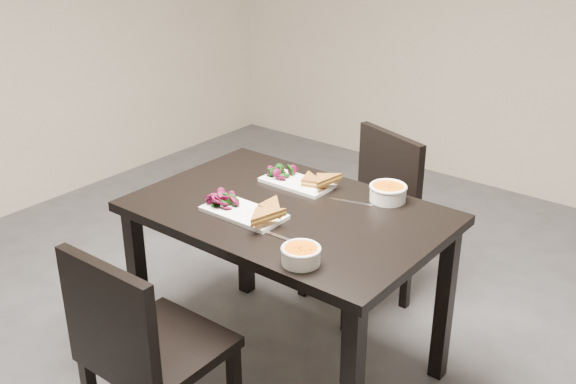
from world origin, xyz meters
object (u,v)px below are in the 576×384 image
object	(u,v)px
soup_bowl_far	(388,192)
table	(288,231)
chair_near	(141,346)
plate_far	(297,183)
plate_near	(244,213)
soup_bowl_near	(301,254)
chair_far	(370,210)

from	to	relation	value
soup_bowl_far	table	bearing A→B (deg)	-131.11
chair_near	plate_far	xyz separation A→B (m)	(-0.05, 0.92, 0.27)
plate_near	soup_bowl_far	world-z (taller)	soup_bowl_far
plate_near	table	bearing A→B (deg)	57.13
soup_bowl_near	soup_bowl_far	distance (m)	0.61
plate_near	chair_near	bearing A→B (deg)	-86.67
chair_near	plate_far	size ratio (longest dim) A/B	2.80
soup_bowl_far	chair_far	bearing A→B (deg)	129.22
chair_near	chair_far	distance (m)	1.39
table	plate_near	world-z (taller)	plate_near
soup_bowl_near	table	bearing A→B (deg)	134.18
soup_bowl_near	chair_near	bearing A→B (deg)	-131.60
table	soup_bowl_near	size ratio (longest dim) A/B	8.90
chair_near	soup_bowl_far	bearing A→B (deg)	71.29
chair_near	soup_bowl_near	distance (m)	0.62
plate_near	plate_far	bearing A→B (deg)	93.19
plate_far	soup_bowl_far	bearing A→B (deg)	14.47
chair_far	soup_bowl_near	world-z (taller)	chair_far
plate_near	soup_bowl_near	bearing A→B (deg)	-21.64
chair_far	soup_bowl_far	distance (m)	0.56
table	chair_near	world-z (taller)	chair_near
plate_near	plate_far	distance (m)	0.36
table	plate_far	size ratio (longest dim) A/B	3.95
chair_near	plate_far	bearing A→B (deg)	92.52
table	soup_bowl_near	distance (m)	0.45
table	chair_far	world-z (taller)	chair_far
chair_near	plate_near	world-z (taller)	chair_near
chair_near	soup_bowl_far	xyz separation A→B (m)	(0.33, 1.02, 0.30)
plate_far	soup_bowl_far	distance (m)	0.40
soup_bowl_far	plate_near	bearing A→B (deg)	-128.59
chair_far	soup_bowl_near	xyz separation A→B (m)	(0.33, -0.98, 0.30)
plate_near	soup_bowl_near	world-z (taller)	soup_bowl_near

